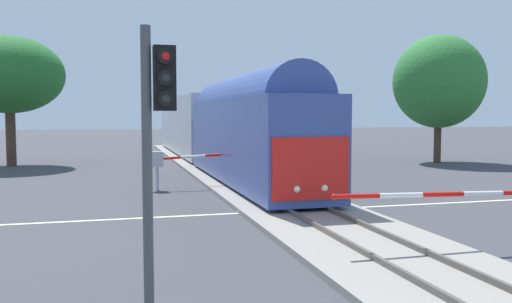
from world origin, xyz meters
name	(u,v)px	position (x,y,z in m)	size (l,w,h in m)	color
ground_plane	(296,210)	(0.00, 0.00, 0.00)	(220.00, 220.00, 0.00)	#3D3D42
road_centre_stripe	(296,210)	(0.00, 0.00, 0.00)	(44.00, 0.20, 0.01)	beige
railway_track	(296,208)	(0.00, 0.00, 0.10)	(4.40, 80.00, 0.32)	gray
commuter_train	(213,125)	(0.00, 16.91, 2.79)	(3.04, 39.68, 5.16)	#384C93
crossing_gate_far	(173,159)	(-3.77, 6.65, 1.43)	(6.24, 0.40, 1.80)	#B7B7BC
traffic_signal_near_left	(156,131)	(-5.80, -9.98, 3.27)	(0.53, 0.38, 4.88)	#4C4C51
maple_right_background	(439,82)	(16.35, 15.76, 5.86)	(6.53, 6.53, 9.22)	#4C3828
pine_left_background	(9,75)	(-13.13, 20.85, 6.15)	(7.24, 7.24, 8.77)	#4C3828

